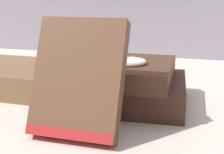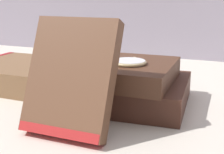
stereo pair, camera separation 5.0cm
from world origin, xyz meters
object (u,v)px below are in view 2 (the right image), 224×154
book_flat_top (114,70)px  book_side_left (19,73)px  book_flat_bottom (121,90)px  pocket_watch (129,62)px  book_leaning_front (74,81)px  reading_glasses (138,78)px

book_flat_top → book_side_left: size_ratio=0.93×
book_flat_bottom → pocket_watch: (0.02, -0.02, 0.05)m
pocket_watch → book_flat_bottom: bearing=135.0°
book_flat_top → book_leaning_front: book_leaning_front is taller
pocket_watch → reading_glasses: size_ratio=0.59×
pocket_watch → reading_glasses: pocket_watch is taller
book_flat_bottom → pocket_watch: pocket_watch is taller
book_leaning_front → reading_glasses: bearing=90.6°
book_leaning_front → pocket_watch: size_ratio=2.58×
book_side_left → pocket_watch: 0.26m
book_flat_top → book_leaning_front: 0.12m
book_side_left → book_leaning_front: book_leaning_front is taller
book_side_left → book_flat_bottom: bearing=-5.8°
book_leaning_front → pocket_watch: 0.12m
book_flat_top → book_leaning_front: size_ratio=1.23×
book_flat_top → book_side_left: 0.23m
book_flat_bottom → reading_glasses: size_ratio=2.21×
book_flat_bottom → book_side_left: 0.23m
book_flat_bottom → book_leaning_front: book_leaning_front is taller
book_flat_bottom → pocket_watch: 0.06m
reading_glasses → pocket_watch: bearing=-73.5°
book_flat_top → reading_glasses: bearing=91.5°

